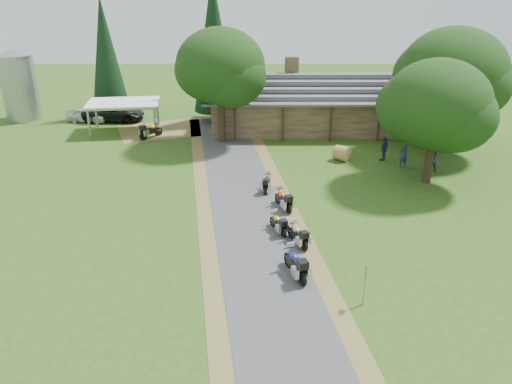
{
  "coord_description": "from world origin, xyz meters",
  "views": [
    {
      "loc": [
        -0.3,
        -20.83,
        12.81
      ],
      "look_at": [
        -0.26,
        4.99,
        1.6
      ],
      "focal_mm": 35.0,
      "sensor_mm": 36.0,
      "label": 1
    }
  ],
  "objects_px": {
    "car_white_sedan": "(88,113)",
    "hay_bale": "(342,153)",
    "car_dark_suv": "(113,108)",
    "motorcycle_carport_a": "(151,130)",
    "silo": "(19,85)",
    "motorcycle_row_a": "(295,262)",
    "motorcycle_row_b": "(298,234)",
    "motorcycle_row_d": "(283,199)",
    "motorcycle_row_e": "(267,182)",
    "lodge": "(325,100)",
    "motorcycle_row_c": "(278,222)",
    "carport": "(125,117)"
  },
  "relations": [
    {
      "from": "car_dark_suv",
      "to": "hay_bale",
      "type": "bearing_deg",
      "value": -117.64
    },
    {
      "from": "motorcycle_row_a",
      "to": "hay_bale",
      "type": "relative_size",
      "value": 1.85
    },
    {
      "from": "car_white_sedan",
      "to": "car_dark_suv",
      "type": "xyz_separation_m",
      "value": [
        2.36,
        0.36,
        0.34
      ]
    },
    {
      "from": "car_dark_suv",
      "to": "motorcycle_row_c",
      "type": "relative_size",
      "value": 3.74
    },
    {
      "from": "carport",
      "to": "car_dark_suv",
      "type": "height_order",
      "value": "carport"
    },
    {
      "from": "motorcycle_row_a",
      "to": "motorcycle_carport_a",
      "type": "height_order",
      "value": "motorcycle_carport_a"
    },
    {
      "from": "motorcycle_row_c",
      "to": "car_dark_suv",
      "type": "bearing_deg",
      "value": 10.16
    },
    {
      "from": "car_white_sedan",
      "to": "hay_bale",
      "type": "bearing_deg",
      "value": -104.67
    },
    {
      "from": "motorcycle_row_a",
      "to": "motorcycle_row_b",
      "type": "height_order",
      "value": "motorcycle_row_a"
    },
    {
      "from": "motorcycle_row_a",
      "to": "motorcycle_row_b",
      "type": "xyz_separation_m",
      "value": [
        0.35,
        2.93,
        -0.11
      ]
    },
    {
      "from": "motorcycle_row_a",
      "to": "motorcycle_row_d",
      "type": "bearing_deg",
      "value": -17.63
    },
    {
      "from": "silo",
      "to": "motorcycle_carport_a",
      "type": "distance_m",
      "value": 15.01
    },
    {
      "from": "motorcycle_row_e",
      "to": "hay_bale",
      "type": "xyz_separation_m",
      "value": [
        5.75,
        5.76,
        -0.02
      ]
    },
    {
      "from": "car_white_sedan",
      "to": "car_dark_suv",
      "type": "relative_size",
      "value": 0.82
    },
    {
      "from": "motorcycle_row_b",
      "to": "motorcycle_row_e",
      "type": "distance_m",
      "value": 7.23
    },
    {
      "from": "car_dark_suv",
      "to": "motorcycle_carport_a",
      "type": "xyz_separation_m",
      "value": [
        4.61,
        -5.55,
        -0.47
      ]
    },
    {
      "from": "silo",
      "to": "motorcycle_row_a",
      "type": "relative_size",
      "value": 3.18
    },
    {
      "from": "lodge",
      "to": "motorcycle_row_d",
      "type": "height_order",
      "value": "lodge"
    },
    {
      "from": "silo",
      "to": "motorcycle_row_a",
      "type": "height_order",
      "value": "silo"
    },
    {
      "from": "motorcycle_row_d",
      "to": "silo",
      "type": "bearing_deg",
      "value": 27.91
    },
    {
      "from": "car_white_sedan",
      "to": "motorcycle_row_b",
      "type": "height_order",
      "value": "car_white_sedan"
    },
    {
      "from": "car_white_sedan",
      "to": "carport",
      "type": "bearing_deg",
      "value": -114.89
    },
    {
      "from": "motorcycle_row_b",
      "to": "motorcycle_row_d",
      "type": "bearing_deg",
      "value": -16.73
    },
    {
      "from": "motorcycle_carport_a",
      "to": "car_dark_suv",
      "type": "bearing_deg",
      "value": 78.87
    },
    {
      "from": "motorcycle_row_b",
      "to": "motorcycle_row_c",
      "type": "height_order",
      "value": "motorcycle_row_b"
    },
    {
      "from": "motorcycle_row_d",
      "to": "motorcycle_carport_a",
      "type": "height_order",
      "value": "motorcycle_carport_a"
    },
    {
      "from": "motorcycle_row_d",
      "to": "motorcycle_row_e",
      "type": "height_order",
      "value": "motorcycle_row_d"
    },
    {
      "from": "car_dark_suv",
      "to": "motorcycle_row_a",
      "type": "relative_size",
      "value": 3.01
    },
    {
      "from": "motorcycle_row_d",
      "to": "hay_bale",
      "type": "bearing_deg",
      "value": -51.62
    },
    {
      "from": "car_white_sedan",
      "to": "car_dark_suv",
      "type": "distance_m",
      "value": 2.41
    },
    {
      "from": "motorcycle_row_a",
      "to": "motorcycle_row_c",
      "type": "height_order",
      "value": "motorcycle_row_a"
    },
    {
      "from": "carport",
      "to": "car_white_sedan",
      "type": "xyz_separation_m",
      "value": [
        -4.32,
        3.16,
        -0.48
      ]
    },
    {
      "from": "motorcycle_row_d",
      "to": "motorcycle_row_c",
      "type": "bearing_deg",
      "value": 149.88
    },
    {
      "from": "car_dark_suv",
      "to": "motorcycle_row_d",
      "type": "xyz_separation_m",
      "value": [
        15.23,
        -19.76,
        -0.55
      ]
    },
    {
      "from": "car_white_sedan",
      "to": "motorcycle_row_d",
      "type": "height_order",
      "value": "car_white_sedan"
    },
    {
      "from": "motorcycle_row_c",
      "to": "motorcycle_row_e",
      "type": "distance_m",
      "value": 5.73
    },
    {
      "from": "motorcycle_row_a",
      "to": "hay_bale",
      "type": "xyz_separation_m",
      "value": [
        4.68,
        15.78,
        -0.15
      ]
    },
    {
      "from": "lodge",
      "to": "hay_bale",
      "type": "distance_m",
      "value": 9.49
    },
    {
      "from": "car_dark_suv",
      "to": "motorcycle_row_e",
      "type": "distance_m",
      "value": 22.27
    },
    {
      "from": "silo",
      "to": "motorcycle_row_b",
      "type": "distance_m",
      "value": 34.97
    },
    {
      "from": "motorcycle_carport_a",
      "to": "motorcycle_row_c",
      "type": "bearing_deg",
      "value": -110.22
    },
    {
      "from": "car_dark_suv",
      "to": "motorcycle_row_b",
      "type": "height_order",
      "value": "car_dark_suv"
    },
    {
      "from": "motorcycle_row_b",
      "to": "carport",
      "type": "bearing_deg",
      "value": 10.2
    },
    {
      "from": "lodge",
      "to": "motorcycle_row_e",
      "type": "relative_size",
      "value": 12.63
    },
    {
      "from": "car_white_sedan",
      "to": "hay_bale",
      "type": "distance_m",
      "value": 24.96
    },
    {
      "from": "silo",
      "to": "motorcycle_row_a",
      "type": "bearing_deg",
      "value": -48.77
    },
    {
      "from": "lodge",
      "to": "motorcycle_row_d",
      "type": "xyz_separation_m",
      "value": [
        -4.64,
        -17.79,
        -1.81
      ]
    },
    {
      "from": "lodge",
      "to": "motorcycle_row_c",
      "type": "relative_size",
      "value": 12.82
    },
    {
      "from": "hay_bale",
      "to": "motorcycle_row_e",
      "type": "bearing_deg",
      "value": -134.99
    },
    {
      "from": "carport",
      "to": "motorcycle_carport_a",
      "type": "relative_size",
      "value": 2.9
    }
  ]
}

